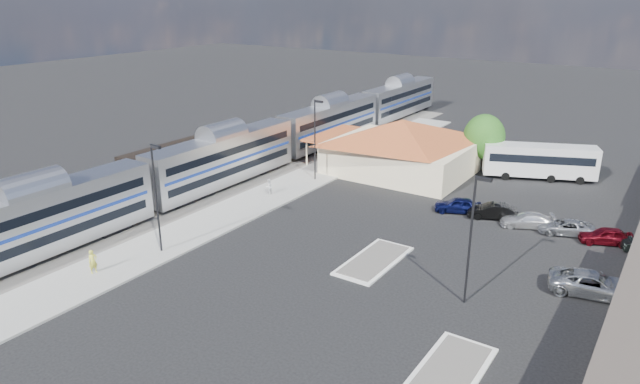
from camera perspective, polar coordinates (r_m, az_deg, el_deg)
The scene contains 21 objects.
ground at distance 45.06m, azimuth -0.31°, elevation -6.67°, with size 280.00×280.00×0.00m, color black.
railbed at distance 63.39m, azimuth -12.12°, elevation 0.85°, with size 16.00×100.00×0.12m, color #4C4944.
platform at distance 56.14m, azimuth -7.08°, elevation -1.28°, with size 5.50×92.00×0.18m, color gray.
passenger_train at distance 61.26m, azimuth -9.61°, elevation 3.12°, with size 3.00×104.00×5.55m.
freight_cars at distance 64.99m, azimuth -14.06°, elevation 2.88°, with size 2.80×46.00×4.00m.
station_depot at distance 65.79m, azimuth 8.10°, elevation 4.57°, with size 18.35×12.24×6.20m.
traffic_island_south at distance 44.72m, azimuth 5.42°, elevation -6.83°, with size 3.30×7.50×0.21m.
traffic_island_north at distance 33.43m, azimuth 12.65°, elevation -17.32°, with size 3.30×7.50×0.21m.
lamp_plat_s at distance 45.73m, azimuth -16.05°, elevation 0.18°, with size 1.08×0.25×9.00m.
lamp_plat_n at distance 61.54m, azimuth -0.44°, elevation 5.85°, with size 1.08×0.25×9.00m.
lamp_lot at distance 38.04m, azimuth 15.01°, elevation -3.67°, with size 1.08×0.25×9.00m.
tree_depot at distance 68.36m, azimuth 16.08°, elevation 5.34°, with size 4.71×4.71×6.63m.
suv at distance 43.93m, azimuth 25.66°, elevation -8.31°, with size 2.70×5.86×1.63m, color #A4A8AC.
coach_bus at distance 67.61m, azimuth 21.12°, elevation 3.03°, with size 12.04×6.95×3.83m.
person_a at distance 45.33m, azimuth -21.76°, elevation -6.48°, with size 0.66×0.44×1.82m, color gold.
person_b at distance 58.37m, azimuth -5.15°, elevation 0.55°, with size 0.78×0.61×1.61m, color silver.
parked_car_a at distance 55.37m, azimuth 13.60°, elevation -1.28°, with size 1.75×4.36×1.49m, color #0D1243.
parked_car_b at distance 54.75m, azimuth 16.84°, elevation -1.83°, with size 1.55×4.45×1.47m, color black.
parked_car_c at distance 53.78m, azimuth 19.97°, elevation -2.66°, with size 1.85×4.55×1.32m, color silver.
parked_car_d at distance 53.52m, azimuth 23.35°, elevation -3.23°, with size 2.16×4.68×1.30m, color gray.
parked_car_e at distance 52.87m, azimuth 26.68°, elevation -3.93°, with size 1.69×4.21×1.43m, color maroon.
Camera 1 is at (22.58, -33.54, 19.89)m, focal length 32.00 mm.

